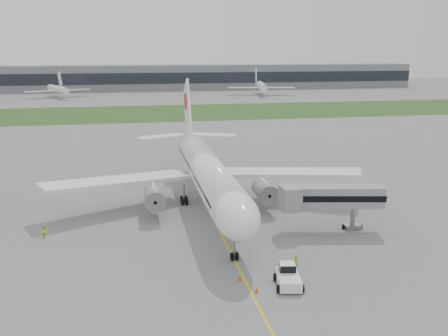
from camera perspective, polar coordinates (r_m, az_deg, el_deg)
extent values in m
plane|color=gray|center=(70.95, -1.35, -5.63)|extent=(600.00, 600.00, 0.00)
cube|color=#274A1B|center=(187.89, -7.48, 6.28)|extent=(600.00, 50.00, 0.02)
cube|color=gray|center=(296.77, -8.88, 10.20)|extent=(320.00, 22.00, 14.00)
cube|color=#21252F|center=(285.80, -8.80, 10.08)|extent=(320.00, 0.60, 6.00)
cylinder|color=white|center=(73.14, -1.89, -0.47)|extent=(5.00, 38.00, 5.00)
ellipsoid|color=white|center=(54.73, 1.33, -5.31)|extent=(5.00, 11.00, 5.00)
cube|color=black|center=(53.52, 1.56, -4.74)|extent=(3.20, 1.54, 1.14)
cone|color=white|center=(94.29, -4.00, 3.17)|extent=(5.00, 10.53, 6.16)
cube|color=white|center=(74.57, -12.05, -1.44)|extent=(22.13, 13.52, 1.70)
cube|color=white|center=(78.32, 7.32, -0.54)|extent=(22.13, 13.52, 1.70)
cylinder|color=gray|center=(70.65, -7.99, -3.29)|extent=(2.70, 5.20, 2.70)
cylinder|color=gray|center=(73.11, 4.64, -2.62)|extent=(2.70, 5.20, 2.70)
cube|color=white|center=(95.00, -4.16, 6.36)|extent=(0.45, 10.90, 12.76)
cylinder|color=#B80A0B|center=(95.76, -4.26, 7.62)|extent=(0.60, 3.20, 3.20)
cube|color=white|center=(96.23, -7.15, 3.55)|extent=(9.54, 6.34, 0.35)
cube|color=white|center=(97.37, -1.26, 3.77)|extent=(9.54, 6.34, 0.35)
cylinder|color=gray|center=(56.62, 1.20, -9.04)|extent=(0.24, 0.24, 3.10)
cylinder|color=black|center=(76.96, -4.57, -3.70)|extent=(1.40, 1.10, 1.10)
cylinder|color=black|center=(77.87, 0.12, -3.45)|extent=(1.40, 1.10, 1.10)
cube|color=white|center=(51.57, 7.38, -12.55)|extent=(2.79, 4.22, 1.05)
cube|color=white|center=(52.13, 7.24, -11.19)|extent=(1.78, 1.63, 0.87)
cube|color=black|center=(52.11, 7.24, -11.14)|extent=(1.83, 1.68, 0.74)
cylinder|color=black|center=(52.71, 5.86, -12.27)|extent=(0.43, 0.82, 0.78)
cylinder|color=black|center=(53.04, 8.44, -12.18)|extent=(0.43, 0.82, 0.78)
cylinder|color=black|center=(50.39, 6.24, -13.56)|extent=(0.43, 0.82, 0.78)
cylinder|color=black|center=(50.74, 8.95, -13.45)|extent=(0.43, 0.82, 0.78)
cube|color=gray|center=(66.07, 12.49, -3.16)|extent=(12.85, 5.01, 2.69)
cube|color=black|center=(66.07, 12.49, -3.16)|extent=(13.04, 5.14, 0.81)
cube|color=gray|center=(64.21, 7.56, -3.44)|extent=(2.33, 3.05, 3.05)
cylinder|color=gray|center=(68.00, 14.50, -5.42)|extent=(0.63, 0.63, 3.41)
cube|color=gray|center=(68.46, 14.44, -6.52)|extent=(2.35, 1.64, 0.63)
cylinder|color=black|center=(68.18, 13.48, -6.55)|extent=(0.38, 0.67, 0.63)
cylinder|color=black|center=(68.75, 15.38, -6.49)|extent=(0.38, 0.67, 0.63)
cone|color=#E14F0B|center=(52.44, 1.74, -12.45)|extent=(0.44, 0.44, 0.61)
cone|color=#E14F0B|center=(50.21, 3.73, -13.72)|extent=(0.44, 0.44, 0.60)
imported|color=#98DB24|center=(55.06, 8.17, -10.58)|extent=(0.79, 0.67, 1.83)
imported|color=#BEFD2A|center=(67.10, -19.81, -6.84)|extent=(0.91, 1.01, 1.68)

